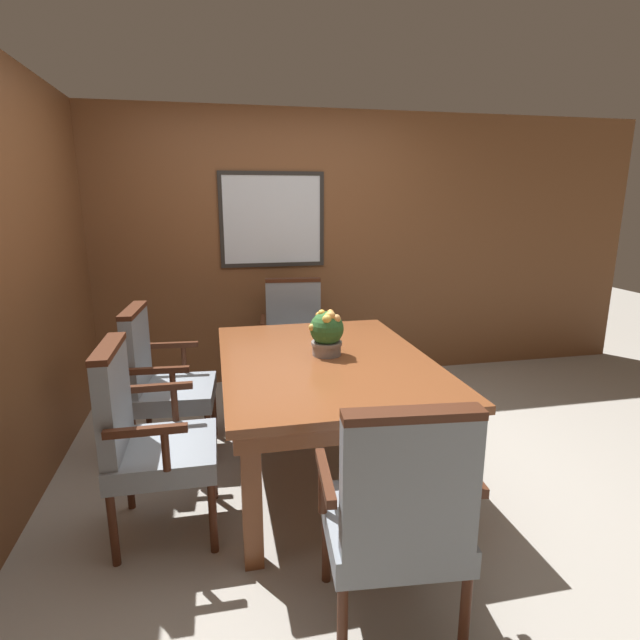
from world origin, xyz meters
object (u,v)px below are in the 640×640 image
at_px(chair_head_far, 294,335).
at_px(chair_left_far, 160,377).
at_px(potted_plant, 327,332).
at_px(chair_head_near, 397,512).
at_px(dining_table, 325,372).
at_px(chair_left_near, 146,434).

distance_m(chair_head_far, chair_left_far, 1.33).
bearing_deg(potted_plant, chair_head_near, -91.24).
height_order(dining_table, chair_left_near, chair_left_near).
relative_size(chair_left_near, chair_head_near, 1.00).
bearing_deg(chair_head_far, chair_head_near, -84.85).
relative_size(dining_table, chair_left_near, 1.71).
bearing_deg(chair_head_far, chair_left_far, -134.63).
bearing_deg(chair_head_near, potted_plant, -85.72).
xyz_separation_m(chair_left_near, chair_head_near, (1.00, -0.86, 0.00)).
distance_m(dining_table, chair_head_far, 1.27).
relative_size(chair_head_far, potted_plant, 3.56).
xyz_separation_m(chair_head_far, chair_head_near, (-0.02, -2.54, 0.00)).
bearing_deg(potted_plant, chair_head_far, 90.30).
distance_m(chair_head_far, potted_plant, 1.26).
bearing_deg(chair_head_near, chair_left_far, -53.68).
bearing_deg(chair_left_far, dining_table, -108.29).
relative_size(chair_head_far, chair_head_near, 1.00).
height_order(dining_table, chair_left_far, chair_left_far).
height_order(chair_head_far, chair_left_far, same).
height_order(chair_left_near, chair_head_near, same).
height_order(dining_table, chair_head_near, chair_head_near).
bearing_deg(dining_table, chair_left_far, 157.59).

